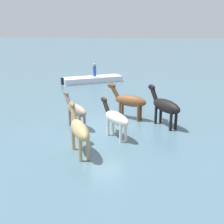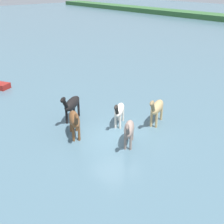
% 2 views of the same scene
% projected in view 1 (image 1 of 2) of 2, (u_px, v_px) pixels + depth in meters
% --- Properties ---
extents(ground_plane, '(198.14, 198.14, 0.00)m').
position_uv_depth(ground_plane, '(100.00, 129.00, 15.00)').
color(ground_plane, '#476675').
extents(horse_dun_straggler, '(1.75, 2.03, 1.81)m').
position_uv_depth(horse_dun_straggler, '(116.00, 118.00, 13.54)').
color(horse_dun_straggler, silver).
rests_on(horse_dun_straggler, ground_plane).
extents(horse_lead, '(2.45, 1.45, 1.97)m').
position_uv_depth(horse_lead, '(129.00, 101.00, 16.28)').
color(horse_lead, brown).
rests_on(horse_lead, ground_plane).
extents(horse_mid_herd, '(1.80, 1.95, 1.79)m').
position_uv_depth(horse_mid_herd, '(76.00, 110.00, 14.91)').
color(horse_mid_herd, gray).
rests_on(horse_mid_herd, ground_plane).
extents(horse_dark_mare, '(1.53, 2.47, 2.01)m').
position_uv_depth(horse_dark_mare, '(79.00, 129.00, 11.80)').
color(horse_dark_mare, tan).
rests_on(horse_dark_mare, ground_plane).
extents(horse_pinto_flank, '(1.88, 2.39, 2.06)m').
position_uv_depth(horse_pinto_flank, '(165.00, 106.00, 15.06)').
color(horse_pinto_flank, black).
rests_on(horse_pinto_flank, ground_plane).
extents(boat_launch_far, '(5.64, 3.96, 0.77)m').
position_uv_depth(boat_launch_far, '(92.00, 80.00, 26.88)').
color(boat_launch_far, silver).
rests_on(boat_launch_far, ground_plane).
extents(person_boatman_standing, '(0.32, 0.32, 1.19)m').
position_uv_depth(person_boatman_standing, '(94.00, 70.00, 26.44)').
color(person_boatman_standing, '#2D51B2').
rests_on(person_boatman_standing, boat_launch_far).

